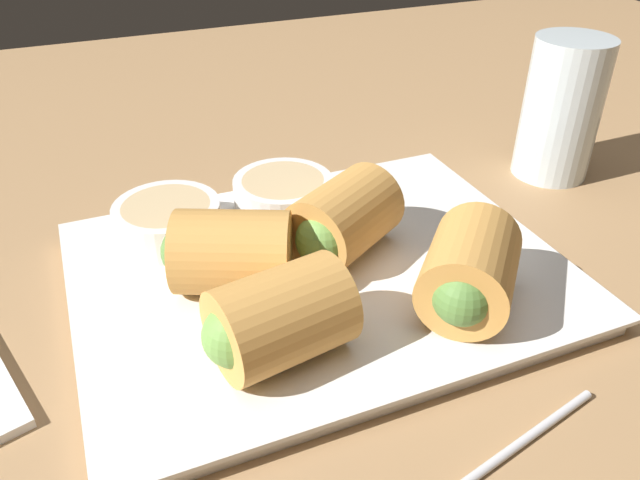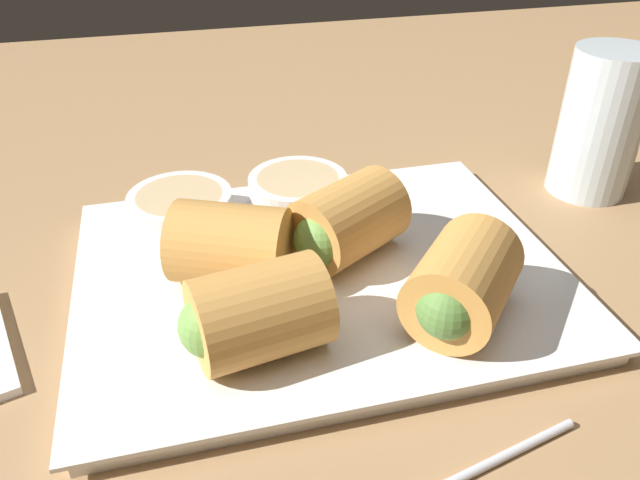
{
  "view_description": "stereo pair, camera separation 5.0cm",
  "coord_description": "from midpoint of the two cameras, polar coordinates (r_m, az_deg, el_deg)",
  "views": [
    {
      "loc": [
        -11.42,
        -31.41,
        28.61
      ],
      "look_at": [
        1.89,
        0.77,
        5.69
      ],
      "focal_mm": 35.0,
      "sensor_mm": 36.0,
      "label": 1
    },
    {
      "loc": [
        -6.67,
        -32.98,
        28.61
      ],
      "look_at": [
        1.89,
        0.77,
        5.69
      ],
      "focal_mm": 35.0,
      "sensor_mm": 36.0,
      "label": 2
    }
  ],
  "objects": [
    {
      "name": "roll_back_left",
      "position": [
        0.35,
        -2.16,
        -7.03
      ],
      "size": [
        8.59,
        6.66,
        5.48
      ],
      "color": "#D19347",
      "rests_on": "serving_plate"
    },
    {
      "name": "serving_plate",
      "position": [
        0.43,
        3.31,
        -3.38
      ],
      "size": [
        32.73,
        25.42,
        1.5
      ],
      "color": "white",
      "rests_on": "table_surface"
    },
    {
      "name": "dipping_bowl_far",
      "position": [
        0.47,
        -9.67,
        2.74
      ],
      "size": [
        7.75,
        7.75,
        2.65
      ],
      "color": "white",
      "rests_on": "serving_plate"
    },
    {
      "name": "roll_front_left",
      "position": [
        0.43,
        5.46,
        1.46
      ],
      "size": [
        9.04,
        8.44,
        5.48
      ],
      "color": "#D19347",
      "rests_on": "serving_plate"
    },
    {
      "name": "roll_front_right",
      "position": [
        0.38,
        16.43,
        -4.23
      ],
      "size": [
        8.95,
        9.04,
        5.48
      ],
      "color": "#D19347",
      "rests_on": "serving_plate"
    },
    {
      "name": "drinking_glass",
      "position": [
        0.59,
        26.59,
        9.44
      ],
      "size": [
        6.69,
        6.69,
        12.38
      ],
      "color": "silver",
      "rests_on": "table_surface"
    },
    {
      "name": "table_surface",
      "position": [
        0.43,
        1.13,
        -6.2
      ],
      "size": [
        180.0,
        140.0,
        2.0
      ],
      "color": "#A87F54",
      "rests_on": "ground"
    },
    {
      "name": "roll_back_right",
      "position": [
        0.4,
        -5.37,
        -0.55
      ],
      "size": [
        8.86,
        7.97,
        5.48
      ],
      "color": "#D19347",
      "rests_on": "serving_plate"
    },
    {
      "name": "dipping_bowl_near",
      "position": [
        0.49,
        0.91,
        4.39
      ],
      "size": [
        7.75,
        7.75,
        2.65
      ],
      "color": "white",
      "rests_on": "serving_plate"
    }
  ]
}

